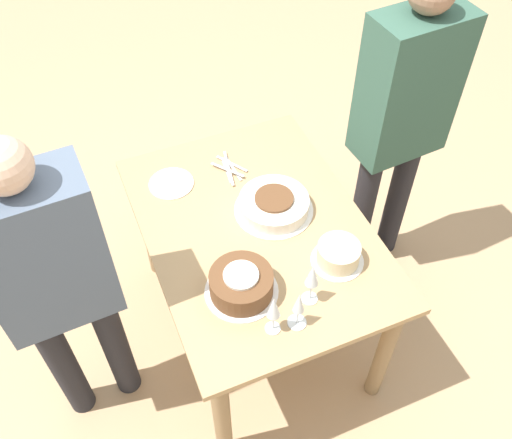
{
  "coord_description": "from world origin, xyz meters",
  "views": [
    {
      "loc": [
        1.39,
        -0.58,
        2.55
      ],
      "look_at": [
        0.0,
        0.0,
        0.81
      ],
      "focal_mm": 40.0,
      "sensor_mm": 36.0,
      "label": 1
    }
  ],
  "objects_px": {
    "cake_front_chocolate": "(241,284)",
    "cake_back_decorated": "(338,254)",
    "wine_glass_extra": "(312,277)",
    "cake_center_white": "(274,204)",
    "wine_glass_far": "(299,305)",
    "wine_glass_near": "(274,308)",
    "person_watching": "(403,113)",
    "person_cutting": "(54,277)"
  },
  "relations": [
    {
      "from": "cake_back_decorated",
      "to": "wine_glass_far",
      "type": "relative_size",
      "value": 1.13
    },
    {
      "from": "cake_back_decorated",
      "to": "person_watching",
      "type": "xyz_separation_m",
      "value": [
        -0.46,
        0.54,
        0.18
      ]
    },
    {
      "from": "cake_front_chocolate",
      "to": "person_watching",
      "type": "bearing_deg",
      "value": 115.69
    },
    {
      "from": "cake_center_white",
      "to": "person_watching",
      "type": "height_order",
      "value": "person_watching"
    },
    {
      "from": "cake_front_chocolate",
      "to": "wine_glass_near",
      "type": "bearing_deg",
      "value": 13.19
    },
    {
      "from": "wine_glass_far",
      "to": "wine_glass_extra",
      "type": "height_order",
      "value": "wine_glass_extra"
    },
    {
      "from": "cake_center_white",
      "to": "cake_back_decorated",
      "type": "height_order",
      "value": "cake_back_decorated"
    },
    {
      "from": "wine_glass_far",
      "to": "wine_glass_extra",
      "type": "bearing_deg",
      "value": 130.62
    },
    {
      "from": "person_watching",
      "to": "cake_front_chocolate",
      "type": "bearing_deg",
      "value": 21.49
    },
    {
      "from": "cake_front_chocolate",
      "to": "wine_glass_far",
      "type": "xyz_separation_m",
      "value": [
        0.2,
        0.13,
        0.07
      ]
    },
    {
      "from": "cake_back_decorated",
      "to": "person_cutting",
      "type": "bearing_deg",
      "value": -101.66
    },
    {
      "from": "cake_center_white",
      "to": "person_watching",
      "type": "distance_m",
      "value": 0.7
    },
    {
      "from": "cake_front_chocolate",
      "to": "person_watching",
      "type": "height_order",
      "value": "person_watching"
    },
    {
      "from": "wine_glass_far",
      "to": "person_cutting",
      "type": "bearing_deg",
      "value": -118.01
    },
    {
      "from": "cake_front_chocolate",
      "to": "wine_glass_far",
      "type": "distance_m",
      "value": 0.25
    },
    {
      "from": "cake_front_chocolate",
      "to": "cake_back_decorated",
      "type": "relative_size",
      "value": 1.34
    },
    {
      "from": "cake_front_chocolate",
      "to": "wine_glass_far",
      "type": "relative_size",
      "value": 1.51
    },
    {
      "from": "person_cutting",
      "to": "person_watching",
      "type": "relative_size",
      "value": 0.95
    },
    {
      "from": "cake_back_decorated",
      "to": "wine_glass_near",
      "type": "bearing_deg",
      "value": -63.23
    },
    {
      "from": "wine_glass_near",
      "to": "person_cutting",
      "type": "xyz_separation_m",
      "value": [
        -0.39,
        -0.66,
        0.03
      ]
    },
    {
      "from": "wine_glass_far",
      "to": "cake_back_decorated",
      "type": "bearing_deg",
      "value": 125.76
    },
    {
      "from": "person_cutting",
      "to": "wine_glass_far",
      "type": "bearing_deg",
      "value": -30.84
    },
    {
      "from": "cake_center_white",
      "to": "person_watching",
      "type": "xyz_separation_m",
      "value": [
        -0.12,
        0.66,
        0.19
      ]
    },
    {
      "from": "wine_glass_extra",
      "to": "person_watching",
      "type": "distance_m",
      "value": 0.92
    },
    {
      "from": "cake_back_decorated",
      "to": "wine_glass_far",
      "type": "height_order",
      "value": "wine_glass_far"
    },
    {
      "from": "wine_glass_extra",
      "to": "cake_front_chocolate",
      "type": "bearing_deg",
      "value": -119.82
    },
    {
      "from": "wine_glass_near",
      "to": "wine_glass_extra",
      "type": "relative_size",
      "value": 0.96
    },
    {
      "from": "cake_center_white",
      "to": "wine_glass_near",
      "type": "xyz_separation_m",
      "value": [
        0.52,
        -0.23,
        0.1
      ]
    },
    {
      "from": "cake_center_white",
      "to": "wine_glass_far",
      "type": "bearing_deg",
      "value": -15.1
    },
    {
      "from": "cake_front_chocolate",
      "to": "person_cutting",
      "type": "bearing_deg",
      "value": -107.84
    },
    {
      "from": "wine_glass_extra",
      "to": "wine_glass_near",
      "type": "bearing_deg",
      "value": -70.42
    },
    {
      "from": "wine_glass_far",
      "to": "cake_front_chocolate",
      "type": "bearing_deg",
      "value": -146.25
    },
    {
      "from": "cake_center_white",
      "to": "cake_back_decorated",
      "type": "relative_size",
      "value": 1.61
    },
    {
      "from": "wine_glass_far",
      "to": "person_watching",
      "type": "bearing_deg",
      "value": 129.07
    },
    {
      "from": "cake_front_chocolate",
      "to": "wine_glass_extra",
      "type": "xyz_separation_m",
      "value": [
        0.13,
        0.22,
        0.09
      ]
    },
    {
      "from": "wine_glass_extra",
      "to": "person_cutting",
      "type": "distance_m",
      "value": 0.9
    },
    {
      "from": "cake_back_decorated",
      "to": "wine_glass_extra",
      "type": "relative_size",
      "value": 1.0
    },
    {
      "from": "cake_center_white",
      "to": "wine_glass_far",
      "type": "xyz_separation_m",
      "value": [
        0.53,
        -0.14,
        0.08
      ]
    },
    {
      "from": "wine_glass_extra",
      "to": "cake_center_white",
      "type": "bearing_deg",
      "value": 172.92
    },
    {
      "from": "wine_glass_near",
      "to": "wine_glass_extra",
      "type": "xyz_separation_m",
      "value": [
        -0.06,
        0.18,
        0.01
      ]
    },
    {
      "from": "cake_front_chocolate",
      "to": "cake_back_decorated",
      "type": "bearing_deg",
      "value": 88.44
    },
    {
      "from": "cake_center_white",
      "to": "person_cutting",
      "type": "xyz_separation_m",
      "value": [
        0.13,
        -0.89,
        0.13
      ]
    }
  ]
}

